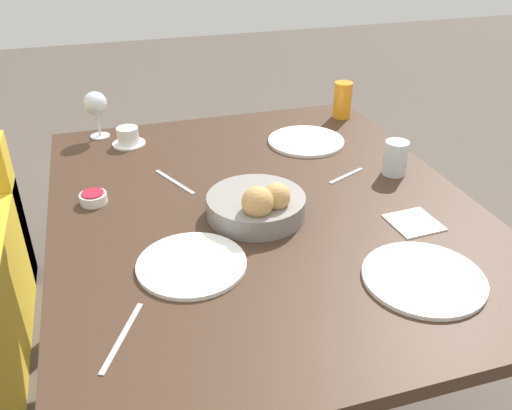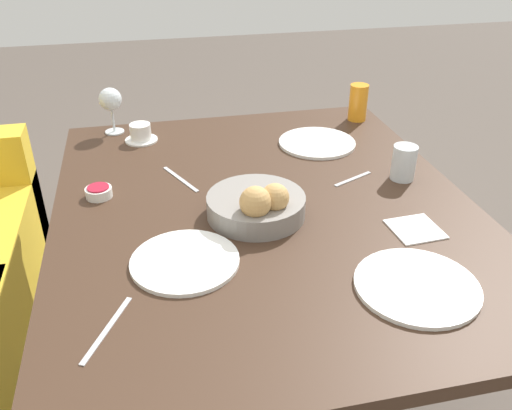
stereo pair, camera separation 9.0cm
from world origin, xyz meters
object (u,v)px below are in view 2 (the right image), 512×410
Objects in this scene: jam_bowl_berry at (99,192)px; napkin at (415,229)px; plate_far_center at (185,261)px; bread_basket at (257,205)px; fork_silver at (180,179)px; spoon_coffee at (353,179)px; plate_near_left at (417,286)px; knife_silver at (107,329)px; coffee_cup at (141,134)px; wine_glass at (110,101)px; juice_glass at (358,102)px; water_tumbler at (404,163)px; plate_near_right at (317,143)px.

jam_bowl_berry is 0.83m from napkin.
napkin is (0.01, -0.56, -0.00)m from plate_far_center.
fork_silver is at bearing 34.10° from bread_basket.
spoon_coffee is 1.07× the size of napkin.
plate_near_left is 0.23m from napkin.
spoon_coffee is (-0.05, -0.71, -0.01)m from jam_bowl_berry.
spoon_coffee is (-0.11, -0.48, 0.00)m from fork_silver.
plate_near_left is 1.52× the size of knife_silver.
napkin is (-0.39, -0.53, 0.00)m from fork_silver.
knife_silver and spoon_coffee have the same top height.
spoon_coffee is at bearing -125.24° from coffee_cup.
wine_glass reaches higher than knife_silver.
water_tumbler is (-0.46, 0.05, -0.01)m from juice_glass.
fork_silver is at bearing 36.00° from plate_near_left.
water_tumbler is 0.15m from spoon_coffee.
plate_near_right reaches higher than spoon_coffee.
water_tumbler is 0.64× the size of wine_glass.
plate_far_center reaches higher than fork_silver.
bread_basket is 0.96× the size of plate_near_left.
wine_glass is 0.89× the size of fork_silver.
bread_basket is at bearing 114.89° from spoon_coffee.
water_tumbler reaches higher than plate_near_left.
plate_near_right reaches higher than napkin.
plate_near_left reaches higher than napkin.
coffee_cup is (0.90, 0.53, 0.02)m from plate_near_left.
plate_near_right is 1.94× the size of juice_glass.
plate_near_right reaches higher than knife_silver.
juice_glass is 0.77m from coffee_cup.
fork_silver is (-0.33, 0.67, -0.06)m from juice_glass.
wine_glass reaches higher than plate_far_center.
spoon_coffee is at bearing 80.02° from water_tumbler.
coffee_cup is at bearing 5.61° from plate_far_center.
juice_glass is at bearing -10.47° from napkin.
juice_glass reaches higher than bread_basket.
jam_bowl_berry is (0.20, 0.39, -0.02)m from bread_basket.
bread_basket is 0.25m from plate_far_center.
juice_glass is (0.74, -0.70, 0.06)m from plate_far_center.
fork_silver is (0.25, 0.17, -0.04)m from bread_basket.
fork_silver is 1.33× the size of spoon_coffee.
spoon_coffee is at bearing 10.22° from napkin.
plate_far_center is 1.56× the size of wine_glass.
juice_glass reaches higher than jam_bowl_berry.
plate_near_left is at bearing -149.44° from coffee_cup.
knife_silver is 1.30× the size of spoon_coffee.
jam_bowl_berry is 0.54× the size of spoon_coffee.
spoon_coffee is 0.29m from napkin.
fork_silver is 0.66m from napkin.
jam_bowl_berry is 0.58× the size of napkin.
jam_bowl_berry is at bearing 66.10° from napkin.
plate_near_right is 1.89× the size of spoon_coffee.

